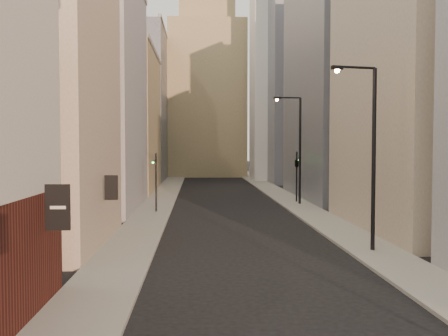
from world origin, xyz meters
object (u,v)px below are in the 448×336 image
streetlamp_mid (370,147)px  streetlamp_far (297,144)px  white_tower (277,65)px  traffic_light_right (297,163)px  clock_tower (207,82)px  traffic_light_left (156,171)px

streetlamp_mid → streetlamp_far: bearing=77.8°
white_tower → traffic_light_right: size_ratio=8.30×
clock_tower → streetlamp_far: (7.56, -48.04, -11.85)m
streetlamp_far → streetlamp_mid: bearing=-97.1°
streetlamp_far → traffic_light_right: bearing=74.0°
streetlamp_far → traffic_light_right: streetlamp_far is taller
streetlamp_mid → traffic_light_left: (-12.33, 16.01, -2.02)m
white_tower → traffic_light_left: bearing=-112.6°
streetlamp_mid → traffic_light_right: bearing=77.0°
white_tower → traffic_light_right: bearing=-95.5°
traffic_light_right → clock_tower: bearing=-98.5°
streetlamp_mid → streetlamp_far: (0.44, 20.88, 0.27)m
streetlamp_mid → traffic_light_left: 20.31m
streetlamp_mid → traffic_light_left: bearing=116.6°
clock_tower → white_tower: clock_tower is taller
streetlamp_mid → traffic_light_right: 22.79m
clock_tower → white_tower: (11.00, -14.00, 0.97)m
clock_tower → streetlamp_far: bearing=-81.1°
traffic_light_right → streetlamp_far: bearing=61.7°
clock_tower → traffic_light_left: size_ratio=8.98×
streetlamp_far → traffic_light_right: (0.33, 1.84, -1.91)m
clock_tower → streetlamp_mid: (7.12, -68.92, -12.12)m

